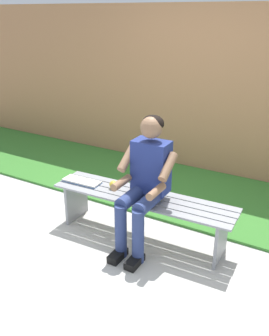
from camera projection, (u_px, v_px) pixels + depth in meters
name	position (u px, v px, depth m)	size (l,w,h in m)	color
grass_strip	(185.00, 192.00, 4.64)	(9.00, 1.54, 0.03)	#387A2D
brick_wall	(182.00, 89.00, 5.17)	(9.50, 0.24, 2.21)	#B27A51
bench_near	(142.00, 206.00, 3.61)	(1.85, 0.49, 0.46)	gray
person_seated	(145.00, 179.00, 3.36)	(0.50, 0.69, 1.26)	navy
apple	(113.00, 185.00, 3.71)	(0.08, 0.08, 0.08)	gold
book_open	(82.00, 181.00, 3.86)	(0.42, 0.17, 0.02)	white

